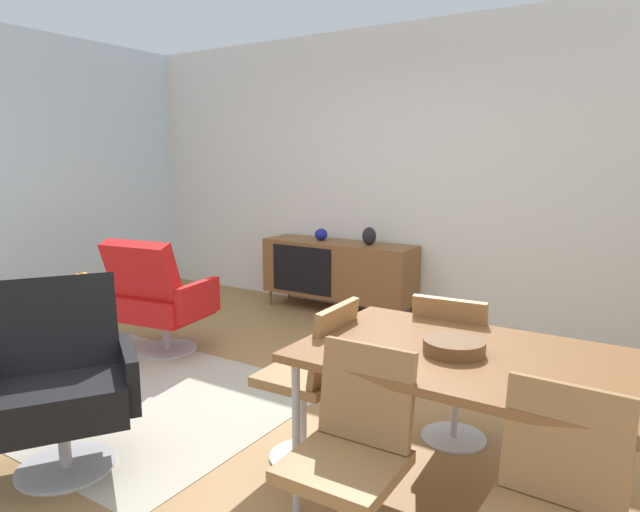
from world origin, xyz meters
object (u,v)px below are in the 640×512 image
Objects in this scene: vase_cobalt at (321,234)px; vase_sculptural_dark at (369,236)px; dining_chair_back_left at (454,362)px; wooden_bowl_on_table at (454,346)px; dining_chair_near_window at (313,375)px; side_table_round at (85,309)px; lounge_chair_red at (159,297)px; fruit_bowl at (83,281)px; dining_chair_front_left at (351,454)px; sideboard at (338,269)px; dining_table at (492,368)px; armchair_black_shell at (59,376)px.

vase_sculptural_dark is at bearing 0.00° from vase_cobalt.
dining_chair_back_left reaches higher than vase_cobalt.
dining_chair_near_window is (-0.73, 0.03, -0.30)m from wooden_bowl_on_table.
lounge_chair_red is at bearing 19.16° from side_table_round.
fruit_bowl is (-3.11, -0.09, 0.09)m from dining_chair_back_left.
dining_chair_front_left is 1.65× the size of side_table_round.
sideboard is 1.00× the size of dining_table.
dining_table is 0.70m from dining_chair_back_left.
sideboard is 1.87× the size of dining_chair_near_window.
dining_chair_front_left is (1.90, -3.09, 0.03)m from sideboard.
vase_sculptural_dark is at bearing 124.21° from wooden_bowl_on_table.
dining_chair_front_left reaches higher than side_table_round.
dining_table is 0.70m from dining_chair_front_left.
armchair_black_shell is at bearing -37.99° from fruit_bowl.
dining_chair_back_left is 0.90× the size of armchair_black_shell.
lounge_chair_red is at bearing 176.83° from dining_chair_back_left.
wooden_bowl_on_table is (2.30, -2.56, -0.01)m from vase_cobalt.
dining_chair_near_window is (1.56, -2.53, -0.31)m from vase_cobalt.
armchair_black_shell is at bearing -91.16° from vase_sculptural_dark.
dining_chair_front_left reaches higher than vase_cobalt.
lounge_chair_red is at bearing -107.14° from sideboard.
dining_table is 3.08× the size of side_table_round.
vase_cobalt is 0.55m from vase_sculptural_dark.
dining_chair_back_left is (1.90, -1.97, 0.03)m from sideboard.
dining_table is 1.87× the size of dining_chair_back_left.
vase_cobalt is at bearing 63.94° from fruit_bowl.
dining_chair_back_left is 2.47m from lounge_chair_red.
armchair_black_shell reaches higher than fruit_bowl.
side_table_round is (-2.57, 0.47, -0.15)m from dining_chair_near_window.
sideboard is at bearing 95.04° from armchair_black_shell.
wooden_bowl_on_table is 3.35m from fruit_bowl.
side_table_round is (-3.11, 1.03, -0.15)m from dining_chair_front_left.
fruit_bowl is at bearing -116.06° from vase_cobalt.
dining_chair_near_window reaches higher than vase_cobalt.
dining_chair_front_left is at bearing -90.27° from dining_chair_back_left.
dining_chair_front_left and dining_chair_back_left have the same top height.
lounge_chair_red reaches higher than side_table_round.
dining_chair_front_left is 0.90× the size of lounge_chair_red.
lounge_chair_red is (-0.57, -1.83, 0.03)m from sideboard.
dining_table is at bearing -7.73° from fruit_bowl.
dining_table is at bearing 19.62° from armchair_black_shell.
lounge_chair_red is (-0.36, -1.84, -0.31)m from vase_cobalt.
vase_sculptural_dark reaches higher than fruit_bowl.
dining_chair_near_window is 4.28× the size of fruit_bowl.
vase_cobalt is 3.28m from armchair_black_shell.
vase_sculptural_dark is 3.25m from armchair_black_shell.
side_table_round is at bearing -116.07° from vase_cobalt.
lounge_chair_red is at bearing 160.18° from dining_chair_near_window.
dining_chair_back_left is 0.90× the size of lounge_chair_red.
dining_chair_back_left is at bearing -43.15° from vase_cobalt.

